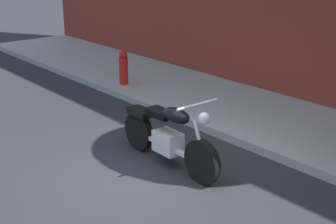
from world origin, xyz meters
TOP-DOWN VIEW (x-y plane):
  - ground_plane at (0.00, 0.00)m, footprint 60.00×60.00m
  - sidewalk at (0.00, 3.05)m, footprint 20.77×2.56m
  - motorcycle at (-0.13, 0.45)m, footprint 2.13×0.70m
  - fire_hydrant at (-3.83, 2.25)m, footprint 0.20×0.20m

SIDE VIEW (x-z plane):
  - ground_plane at x=0.00m, z-range 0.00..0.00m
  - sidewalk at x=0.00m, z-range 0.00..0.14m
  - fire_hydrant at x=-3.83m, z-range 0.00..0.91m
  - motorcycle at x=-0.13m, z-range -0.10..1.03m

